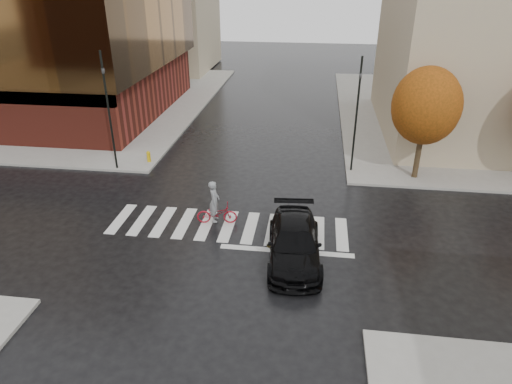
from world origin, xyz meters
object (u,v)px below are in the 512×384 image
Objects in this scene: fire_hydrant at (149,156)px; cyclist at (216,209)px; sedan at (294,243)px; traffic_light_ne at (357,109)px; traffic_light_nw at (108,105)px.

cyclist is at bearing -49.18° from fire_hydrant.
fire_hydrant is at bearing 132.08° from sedan.
traffic_light_ne is 13.26m from fire_hydrant.
sedan is at bearing 63.90° from traffic_light_ne.
traffic_light_nw is 4.17m from fire_hydrant.
sedan is at bearing 49.16° from traffic_light_nw.
cyclist is 9.93m from traffic_light_nw.
traffic_light_ne is at bearing 68.72° from sedan.
traffic_light_ne is at bearing 1.75° from fire_hydrant.
sedan is 10.67m from traffic_light_ne.
fire_hydrant is at bearing 121.64° from traffic_light_nw.
fire_hydrant is (-12.80, -0.39, -3.46)m from traffic_light_ne.
traffic_light_nw reaches higher than fire_hydrant.
cyclist is 0.32× the size of traffic_light_nw.
traffic_light_ne is (14.44, 1.64, -0.17)m from traffic_light_nw.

